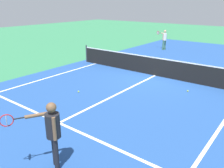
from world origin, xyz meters
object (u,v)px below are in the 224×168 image
object	(u,v)px
tennis_ball_near_net	(188,91)
tennis_ball_mid_court	(79,92)
player_near	(52,129)
net	(156,66)
player_far	(164,38)

from	to	relation	value
tennis_ball_near_net	tennis_ball_mid_court	size ratio (longest dim) A/B	1.00
player_near	tennis_ball_near_net	size ratio (longest dim) A/B	24.54
net	tennis_ball_near_net	xyz separation A→B (m)	(2.21, -1.23, -0.46)
net	player_near	distance (m)	8.00
player_far	tennis_ball_near_net	bearing A→B (deg)	-57.81
net	tennis_ball_near_net	size ratio (longest dim) A/B	148.85
player_near	tennis_ball_near_net	xyz separation A→B (m)	(0.64, 6.60, -0.97)
net	tennis_ball_mid_court	world-z (taller)	net
net	tennis_ball_near_net	world-z (taller)	net
tennis_ball_near_net	tennis_ball_mid_court	bearing A→B (deg)	-141.41
tennis_ball_mid_court	tennis_ball_near_net	bearing A→B (deg)	38.59
player_far	net	bearing A→B (deg)	-67.43
player_near	player_far	distance (m)	15.17
tennis_ball_near_net	tennis_ball_mid_court	world-z (taller)	same
net	player_far	distance (m)	7.28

